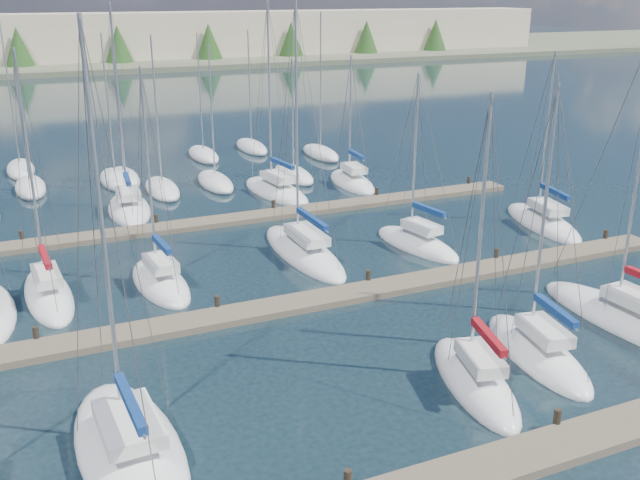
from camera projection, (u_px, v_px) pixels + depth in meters
name	position (u px, v px, depth m)	size (l,w,h in m)	color
ground	(137.00, 140.00, 72.33)	(400.00, 400.00, 0.00)	#192A33
dock_near	(475.00, 472.00, 22.27)	(44.00, 1.93, 1.10)	#6B5E4C
dock_mid	(303.00, 302.00, 34.35)	(44.00, 1.93, 1.10)	#6B5E4C
dock_far	(221.00, 221.00, 46.42)	(44.00, 1.93, 1.10)	#6B5E4C
sailboat_i	(49.00, 295.00, 35.13)	(2.57, 7.77, 12.72)	white
sailboat_c	(129.00, 448.00, 23.43)	(3.69, 8.97, 14.56)	white
sailboat_q	(352.00, 182.00, 55.77)	(3.09, 7.25, 10.53)	white
sailboat_f	(632.00, 322.00, 32.30)	(3.46, 10.44, 14.44)	white
sailboat_m	(543.00, 222.00, 46.06)	(4.13, 8.64, 11.66)	white
sailboat_d	(475.00, 380.00, 27.42)	(3.85, 7.39, 11.84)	white
sailboat_j	(161.00, 282.00, 36.65)	(2.85, 6.96, 11.74)	white
sailboat_p	(276.00, 191.00, 53.24)	(3.83, 8.86, 14.46)	white
sailboat_l	(417.00, 244.00, 42.17)	(3.31, 7.18, 10.81)	white
sailboat_k	(304.00, 251.00, 40.93)	(2.74, 9.92, 14.82)	white
sailboat_o	(129.00, 208.00, 48.96)	(3.46, 7.92, 14.44)	white
sailboat_e	(537.00, 352.00, 29.55)	(3.60, 7.64, 11.90)	white
distant_boats	(119.00, 178.00, 56.57)	(36.93, 20.75, 13.30)	#9EA0A5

